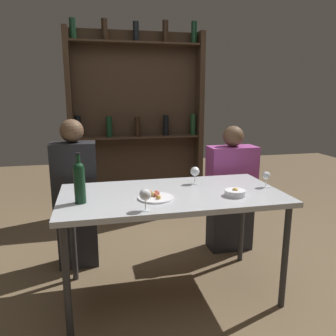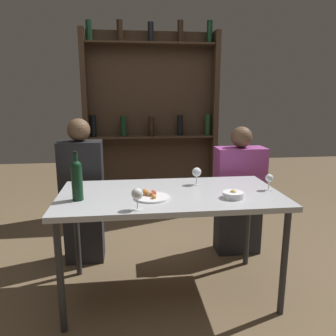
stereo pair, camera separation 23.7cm
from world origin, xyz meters
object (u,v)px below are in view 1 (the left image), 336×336
food_plate_0 (155,197)px  seated_person_right (231,193)px  wine_glass_2 (145,195)px  wine_bottle (79,181)px  wine_glass_1 (195,172)px  snack_bowl (235,193)px  wine_glass_0 (266,176)px  seated_person_left (76,198)px

food_plate_0 → seated_person_right: (0.85, 0.70, -0.24)m
wine_glass_2 → food_plate_0: size_ratio=0.57×
wine_bottle → food_plate_0: bearing=-1.4°
wine_glass_1 → wine_glass_2: size_ratio=0.99×
wine_glass_2 → snack_bowl: wine_glass_2 is taller
food_plate_0 → seated_person_right: seated_person_right is taller
wine_bottle → snack_bowl: 1.02m
wine_glass_0 → seated_person_right: 0.69m
wine_glass_2 → seated_person_left: 1.05m
wine_glass_0 → food_plate_0: wine_glass_0 is taller
seated_person_left → seated_person_right: size_ratio=1.07×
wine_glass_0 → wine_glass_2: wine_glass_2 is taller
snack_bowl → seated_person_right: (0.31, 0.76, -0.25)m
wine_glass_2 → seated_person_left: (-0.45, 0.91, -0.28)m
wine_bottle → wine_glass_0: size_ratio=2.75×
wine_glass_0 → wine_glass_1: bearing=157.2°
wine_glass_0 → seated_person_right: bearing=90.3°
wine_glass_0 → seated_person_left: seated_person_left is taller
wine_bottle → wine_glass_1: 0.89m
wine_bottle → wine_glass_0: 1.33m
wine_glass_2 → food_plate_0: wine_glass_2 is taller
snack_bowl → wine_glass_0: bearing=26.0°
wine_bottle → wine_glass_0: wine_bottle is taller
wine_glass_1 → seated_person_right: 0.71m
food_plate_0 → seated_person_left: 0.91m
wine_glass_0 → snack_bowl: size_ratio=0.84×
wine_glass_1 → snack_bowl: size_ratio=0.95×
wine_glass_1 → wine_glass_0: bearing=-22.8°
wine_glass_1 → wine_glass_2: 0.69m
wine_glass_0 → snack_bowl: (-0.31, -0.15, -0.06)m
food_plate_0 → snack_bowl: size_ratio=1.68×
wine_bottle → snack_bowl: size_ratio=2.31×
food_plate_0 → seated_person_right: size_ratio=0.20×
wine_bottle → food_plate_0: (0.47, -0.01, -0.13)m
seated_person_left → seated_person_right: seated_person_left is taller
wine_bottle → seated_person_right: 1.54m
seated_person_right → wine_bottle: bearing=-152.6°
wine_bottle → seated_person_left: size_ratio=0.26×
seated_person_right → wine_glass_1: bearing=-139.9°
wine_glass_1 → wine_glass_2: wine_glass_2 is taller
wine_bottle → seated_person_right: size_ratio=0.27×
wine_bottle → seated_person_left: 0.76m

